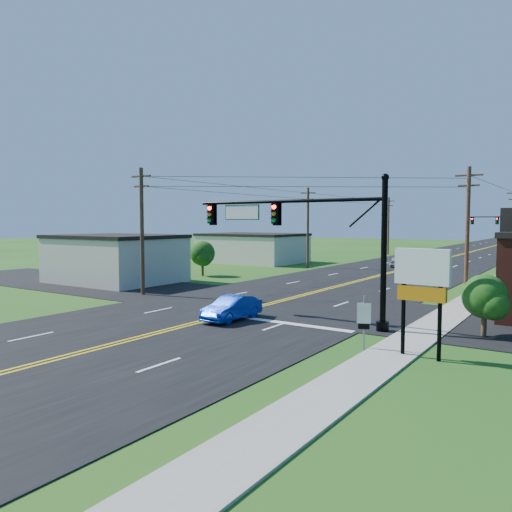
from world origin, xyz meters
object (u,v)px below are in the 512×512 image
Objects in this scene: signal_mast_far at (503,225)px; stop_sign at (507,283)px; blue_car at (232,309)px; route_sign at (364,318)px; signal_mast_main at (301,231)px.

signal_mast_far is 4.70× the size of stop_sign.
signal_mast_far is 2.84× the size of blue_car.
stop_sign is (3.69, 12.65, 0.38)m from route_sign.
signal_mast_far is at bearing 72.34° from route_sign.
stop_sign reaches higher than blue_car.
stop_sign is at bearing 46.03° from signal_mast_main.
route_sign reaches higher than blue_car.
stop_sign is at bearing -82.26° from signal_mast_far.
signal_mast_far is 74.03m from blue_car.
stop_sign is (11.74, 10.84, 1.05)m from blue_car.
signal_mast_main is 2.93× the size of blue_car.
signal_mast_main reaches higher than blue_car.
route_sign is 13.19m from stop_sign.
route_sign is at bearing -92.59° from stop_sign.
signal_mast_main is 7.08m from route_sign.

